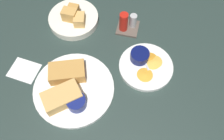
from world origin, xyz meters
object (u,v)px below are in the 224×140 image
Objects in this scene: ramekin_dark_sauce at (76,102)px; spoon_by_gravy_ramekin at (142,55)px; ramekin_light_gravy at (140,56)px; condiment_caddy at (127,24)px; spoon_by_dark_ramekin at (70,92)px; plate_sandwich_main at (74,89)px; sandwich_half_far at (62,97)px; bread_basket_rear at (74,18)px; sandwich_half_near at (67,72)px; plate_chips_companion at (146,67)px.

ramekin_dark_sauce is 0.73× the size of spoon_by_gravy_ramekin.
ramekin_dark_sauce is 29.80cm from ramekin_light_gravy.
spoon_by_gravy_ramekin is 0.96× the size of condiment_caddy.
condiment_caddy is at bearing 67.53° from spoon_by_dark_ramekin.
sandwich_half_far reaches higher than plate_sandwich_main.
bread_basket_rear is (-12.89, 37.00, -1.60)cm from ramekin_dark_sauce.
sandwich_half_near is 2.04× the size of ramekin_light_gravy.
ramekin_light_gravy is 16.58cm from condiment_caddy.
spoon_by_gravy_ramekin is at bearing 121.73° from plate_chips_companion.
sandwich_half_near is at bearing 122.83° from ramekin_dark_sauce.
sandwich_half_far is 3.96cm from spoon_by_dark_ramekin.
sandwich_half_near and sandwich_half_far have the same top height.
ramekin_dark_sauce reaches higher than spoon_by_gravy_ramekin.
plate_sandwich_main is 3.13× the size of condiment_caddy.
spoon_by_dark_ramekin is 37.45cm from condiment_caddy.
ramekin_dark_sauce is 0.32× the size of plate_chips_companion.
plate_sandwich_main is at bearing -112.71° from condiment_caddy.
sandwich_half_far is 1.56× the size of condiment_caddy.
bread_basket_rear reaches higher than plate_chips_companion.
bread_basket_rear is (-34.16, 15.97, 1.49)cm from plate_chips_companion.
ramekin_light_gravy reaches higher than plate_chips_companion.
sandwich_half_far is 33.69cm from plate_chips_companion.
spoon_by_dark_ramekin is 31.14cm from spoon_by_gravy_ramekin.
bread_basket_rear is at bearing 159.20° from spoon_by_gravy_ramekin.
plate_chips_companion is (26.63, 20.39, -3.20)cm from sandwich_half_far.
spoon_by_dark_ramekin is 0.86× the size of condiment_caddy.
spoon_by_dark_ramekin is (1.42, 3.09, -2.04)cm from sandwich_half_far.
ramekin_light_gravy is at bearing 52.54° from ramekin_dark_sauce.
plate_chips_companion is at bearing 34.46° from spoon_by_dark_ramekin.
ramekin_dark_sauce is 0.71× the size of condiment_caddy.
plate_sandwich_main is at bearing 67.71° from sandwich_half_far.
plate_chips_companion is at bearing -39.81° from ramekin_light_gravy.
ramekin_light_gravy is at bearing 28.25° from sandwich_half_near.
bread_basket_rear is at bearing 103.13° from sandwich_half_near.
spoon_by_dark_ramekin is at bearing -67.54° from sandwich_half_near.
spoon_by_gravy_ramekin is (24.22, 24.29, -2.04)cm from sandwich_half_far.
spoon_by_gravy_ramekin is at bearing -20.80° from bread_basket_rear.
spoon_by_dark_ramekin is (-0.72, -2.14, 1.16)cm from plate_sandwich_main.
sandwich_half_far is 2.04× the size of ramekin_light_gravy.
bread_basket_rear is at bearing 154.95° from plate_chips_companion.
plate_sandwich_main is 2.54cm from spoon_by_dark_ramekin.
spoon_by_dark_ramekin is at bearing -145.54° from plate_chips_companion.
bread_basket_rear is (-31.75, 12.06, 0.33)cm from spoon_by_gravy_ramekin.
condiment_caddy is at bearing 67.35° from sandwich_half_far.
condiment_caddy is at bearing 122.44° from spoon_by_gravy_ramekin.
sandwich_half_far is (-2.14, -5.22, 3.20)cm from plate_sandwich_main.
spoon_by_dark_ramekin is 29.78cm from ramekin_light_gravy.
condiment_caddy reaches higher than ramekin_dark_sauce.
spoon_by_dark_ramekin is at bearing -137.91° from ramekin_light_gravy.
bread_basket_rear is at bearing 105.06° from spoon_by_dark_ramekin.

